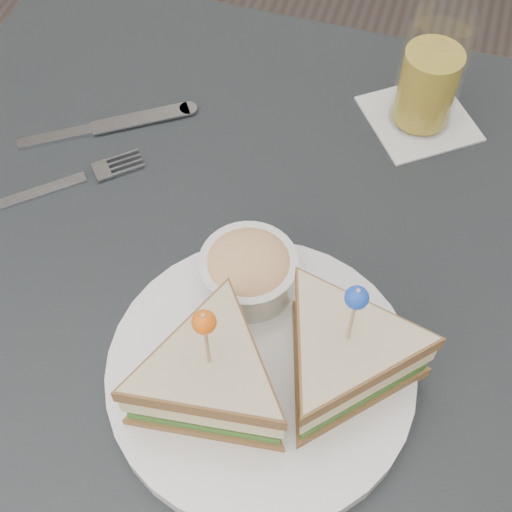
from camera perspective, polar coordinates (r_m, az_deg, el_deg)
The scene contains 6 objects.
ground_plane at distance 1.37m, azimuth -0.55°, elevation -19.28°, with size 3.50×3.50×0.00m, color #3F3833.
table at distance 0.73m, azimuth -0.98°, elevation -5.93°, with size 0.80×0.80×0.75m.
plate_meal at distance 0.59m, azimuth 1.16°, elevation -8.16°, with size 0.35×0.35×0.16m.
cutlery_fork at distance 0.77m, azimuth -14.72°, elevation 5.76°, with size 0.15×0.13×0.01m.
cutlery_knife at distance 0.81m, azimuth -12.35°, elevation 10.03°, with size 0.18×0.12×0.01m.
drink_set at distance 0.78m, azimuth 13.72°, elevation 13.73°, with size 0.15×0.15×0.14m.
Camera 1 is at (0.11, -0.32, 1.32)m, focal length 50.00 mm.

